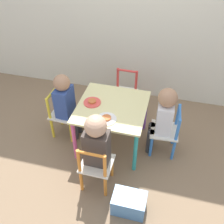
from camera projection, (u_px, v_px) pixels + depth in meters
name	position (u px, v px, depth m)	size (l,w,h in m)	color
ground_plane	(112.00, 142.00, 2.73)	(6.00, 6.00, 0.00)	#7F664C
kids_table	(112.00, 111.00, 2.46)	(0.64, 0.64, 0.48)	beige
chair_orange	(96.00, 167.00, 2.18)	(0.26, 0.26, 0.51)	silver
chair_yellow	(63.00, 114.00, 2.68)	(0.27, 0.27, 0.51)	silver
chair_blue	(167.00, 132.00, 2.49)	(0.27, 0.27, 0.51)	silver
chair_red	(125.00, 94.00, 2.96)	(0.27, 0.27, 0.51)	silver
child_front	(97.00, 144.00, 2.08)	(0.20, 0.22, 0.76)	#7A6B5B
child_left	(66.00, 101.00, 2.55)	(0.22, 0.21, 0.72)	#38383D
child_right	(163.00, 115.00, 2.37)	(0.22, 0.21, 0.73)	#38383D
plate_front	(107.00, 119.00, 2.27)	(0.18, 0.18, 0.03)	white
plate_left	(92.00, 102.00, 2.45)	(0.16, 0.16, 0.03)	#E54C47
storage_bin	(129.00, 203.00, 2.10)	(0.27, 0.18, 0.17)	#4C7FB7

